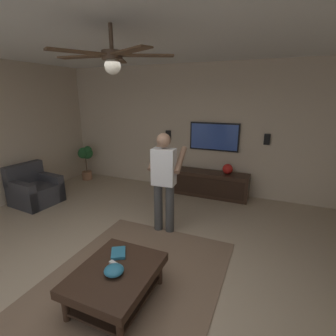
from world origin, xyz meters
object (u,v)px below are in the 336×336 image
at_px(armchair, 35,190).
at_px(wall_speaker_left, 267,139).
at_px(remote_white, 115,264).
at_px(potted_plant_tall, 86,156).
at_px(wall_speaker_right, 168,135).
at_px(bowl, 114,270).
at_px(ceiling_fan, 112,58).
at_px(media_console, 209,184).
at_px(coffee_table, 116,278).
at_px(book, 118,253).
at_px(person_standing, 164,177).
at_px(tv, 214,137).
at_px(vase_round, 228,169).

xyz_separation_m(armchair, wall_speaker_left, (2.09, -4.35, 1.04)).
height_order(remote_white, wall_speaker_left, wall_speaker_left).
height_order(potted_plant_tall, remote_white, potted_plant_tall).
distance_m(remote_white, wall_speaker_left, 3.92).
xyz_separation_m(wall_speaker_left, wall_speaker_right, (0.00, 2.21, -0.05)).
bearing_deg(potted_plant_tall, armchair, -176.71).
distance_m(bowl, remote_white, 0.15).
bearing_deg(ceiling_fan, media_console, -5.61).
distance_m(coffee_table, book, 0.30).
xyz_separation_m(person_standing, ceiling_fan, (-1.26, -0.01, 1.60)).
distance_m(potted_plant_tall, remote_white, 4.49).
relative_size(tv, wall_speaker_right, 4.98).
distance_m(wall_speaker_left, ceiling_fan, 3.79).
xyz_separation_m(media_console, tv, (0.24, 0.00, 1.03)).
bearing_deg(wall_speaker_left, armchair, 115.65).
distance_m(coffee_table, ceiling_fan, 2.27).
bearing_deg(media_console, vase_round, 93.56).
bearing_deg(book, bowl, -5.36).
xyz_separation_m(media_console, wall_speaker_left, (0.25, -1.10, 1.04)).
bearing_deg(book, wall_speaker_right, 161.64).
height_order(armchair, vase_round, armchair).
xyz_separation_m(person_standing, bowl, (-1.66, -0.17, -0.49)).
bearing_deg(book, remote_white, -9.37).
bearing_deg(vase_round, person_standing, 159.26).
height_order(wall_speaker_right, ceiling_fan, ceiling_fan).
xyz_separation_m(coffee_table, wall_speaker_left, (3.65, -1.27, 1.02)).
distance_m(remote_white, wall_speaker_right, 3.79).
relative_size(bowl, vase_round, 0.94).
bearing_deg(armchair, wall_speaker_right, 49.22).
bearing_deg(wall_speaker_right, media_console, -102.91).
distance_m(person_standing, wall_speaker_right, 2.22).
relative_size(person_standing, vase_round, 7.45).
distance_m(tv, person_standing, 2.09).
distance_m(media_console, wall_speaker_left, 1.53).
xyz_separation_m(wall_speaker_right, ceiling_fan, (-3.31, -0.81, 1.27)).
bearing_deg(coffee_table, person_standing, 4.95).
distance_m(armchair, media_console, 3.73).
bearing_deg(vase_round, tv, 60.20).
height_order(person_standing, book, person_standing).
relative_size(armchair, wall_speaker_left, 3.98).
bearing_deg(person_standing, media_console, -14.17).
bearing_deg(wall_speaker_left, book, 157.78).
bearing_deg(coffee_table, wall_speaker_left, -19.16).
distance_m(vase_round, ceiling_fan, 3.67).
bearing_deg(remote_white, bowl, -42.11).
bearing_deg(bowl, vase_round, -8.55).
distance_m(person_standing, bowl, 1.74).
height_order(bowl, remote_white, bowl).
bearing_deg(armchair, book, -19.10).
relative_size(vase_round, wall_speaker_right, 1.00).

